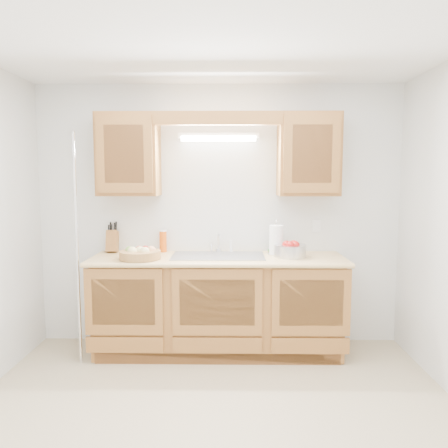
{
  "coord_description": "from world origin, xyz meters",
  "views": [
    {
      "loc": [
        0.11,
        -2.73,
        1.62
      ],
      "look_at": [
        0.06,
        0.85,
        1.24
      ],
      "focal_mm": 35.0,
      "sensor_mm": 36.0,
      "label": 1
    }
  ],
  "objects_px": {
    "knife_block": "(112,241)",
    "apple_bowl": "(290,250)",
    "paper_towel": "(276,240)",
    "fruit_basket": "(140,254)"
  },
  "relations": [
    {
      "from": "knife_block",
      "to": "apple_bowl",
      "type": "relative_size",
      "value": 0.87
    },
    {
      "from": "knife_block",
      "to": "fruit_basket",
      "type": "bearing_deg",
      "value": -50.05
    },
    {
      "from": "fruit_basket",
      "to": "knife_block",
      "type": "distance_m",
      "value": 0.51
    },
    {
      "from": "fruit_basket",
      "to": "paper_towel",
      "type": "bearing_deg",
      "value": 10.99
    },
    {
      "from": "knife_block",
      "to": "apple_bowl",
      "type": "height_order",
      "value": "knife_block"
    },
    {
      "from": "fruit_basket",
      "to": "paper_towel",
      "type": "xyz_separation_m",
      "value": [
        1.22,
        0.24,
        0.09
      ]
    },
    {
      "from": "fruit_basket",
      "to": "apple_bowl",
      "type": "bearing_deg",
      "value": 5.22
    },
    {
      "from": "knife_block",
      "to": "apple_bowl",
      "type": "xyz_separation_m",
      "value": [
        1.69,
        -0.25,
        -0.04
      ]
    },
    {
      "from": "apple_bowl",
      "to": "paper_towel",
      "type": "bearing_deg",
      "value": 135.06
    },
    {
      "from": "paper_towel",
      "to": "apple_bowl",
      "type": "height_order",
      "value": "paper_towel"
    }
  ]
}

